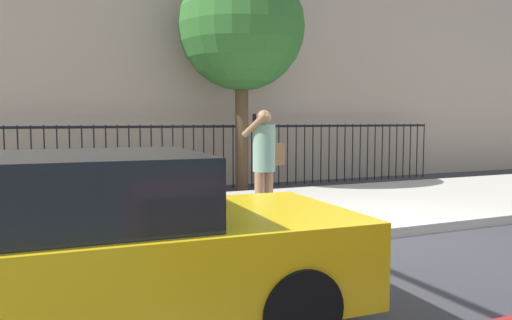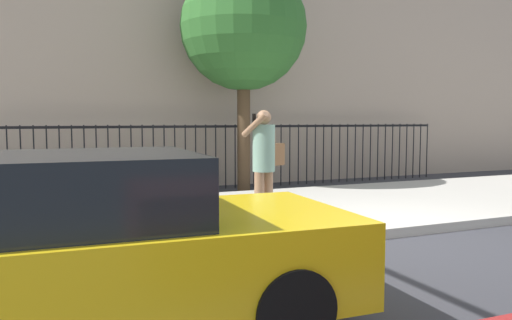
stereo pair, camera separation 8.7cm
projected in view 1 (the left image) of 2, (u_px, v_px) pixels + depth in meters
The scene contains 7 objects.
ground_plane at pixel (390, 239), 7.13m from camera, with size 60.00×60.00×0.00m, color #333338.
sidewalk at pixel (312, 209), 9.13m from camera, with size 28.00×4.40×0.15m, color #B2ADA3.
iron_fence at pixel (238, 147), 12.43m from camera, with size 12.03×0.04×1.60m.
taxi_yellow at pixel (92, 249), 3.87m from camera, with size 4.27×1.99×1.45m.
pedestrian_on_phone at pixel (265, 157), 7.54m from camera, with size 0.72×0.56×1.71m.
street_bench at pixel (107, 180), 8.79m from camera, with size 1.60×0.45×0.95m.
street_tree_near at pixel (242, 28), 11.51m from camera, with size 2.94×2.94×5.33m.
Camera 1 is at (-4.59, -5.64, 1.71)m, focal length 34.80 mm.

